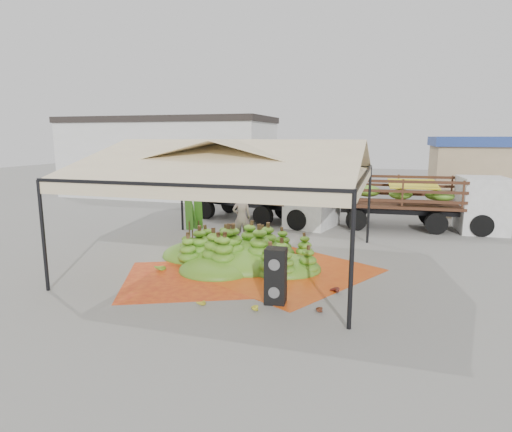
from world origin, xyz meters
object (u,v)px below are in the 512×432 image
(truck_right, at_px, (427,197))
(banana_heap, at_px, (240,244))
(truck_left, at_px, (269,191))
(speaker_stack, at_px, (276,276))
(vendor, at_px, (242,218))

(truck_right, bearing_deg, banana_heap, -133.34)
(truck_left, bearing_deg, speaker_stack, -59.31)
(vendor, height_order, truck_right, truck_right)
(speaker_stack, bearing_deg, vendor, 112.36)
(banana_heap, relative_size, truck_right, 0.83)
(banana_heap, xyz_separation_m, vendor, (-0.86, 2.65, 0.36))
(truck_right, bearing_deg, speaker_stack, -115.48)
(banana_heap, relative_size, vendor, 2.97)
(truck_left, bearing_deg, vendor, -74.32)
(vendor, bearing_deg, speaker_stack, 93.87)
(speaker_stack, distance_m, truck_right, 11.33)
(vendor, distance_m, truck_left, 4.40)
(banana_heap, bearing_deg, speaker_stack, -56.73)
(speaker_stack, height_order, truck_left, truck_left)
(truck_left, xyz_separation_m, truck_right, (7.20, 0.43, -0.02))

